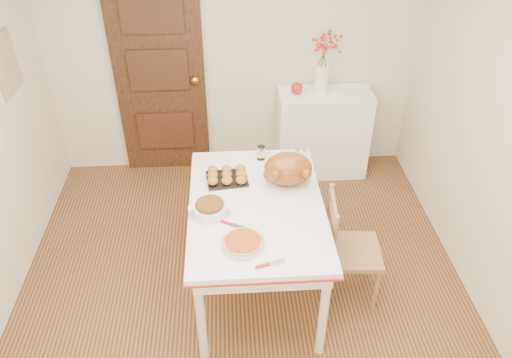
{
  "coord_description": "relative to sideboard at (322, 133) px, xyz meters",
  "views": [
    {
      "loc": [
        -0.07,
        -2.5,
        3.02
      ],
      "look_at": [
        0.11,
        0.26,
        1.02
      ],
      "focal_mm": 35.26,
      "sensor_mm": 36.0,
      "label": 1
    }
  ],
  "objects": [
    {
      "name": "door_back",
      "position": [
        -1.57,
        0.19,
        0.58
      ],
      "size": [
        0.85,
        0.06,
        2.06
      ],
      "primitive_type": "cube",
      "color": "black",
      "rests_on": "ground"
    },
    {
      "name": "sideboard",
      "position": [
        0.0,
        0.0,
        0.0
      ],
      "size": [
        0.89,
        0.4,
        0.89
      ],
      "primitive_type": "cube",
      "color": "white",
      "rests_on": "floor"
    },
    {
      "name": "stuffing_dish",
      "position": [
        -1.08,
        -1.66,
        0.45
      ],
      "size": [
        0.31,
        0.26,
        0.11
      ],
      "primitive_type": null,
      "rotation": [
        0.0,
        0.0,
        -0.11
      ],
      "color": "brown",
      "rests_on": "kitchen_table"
    },
    {
      "name": "pumpkin_pie",
      "position": [
        -0.87,
        -1.98,
        0.42
      ],
      "size": [
        0.35,
        0.35,
        0.06
      ],
      "primitive_type": "cylinder",
      "rotation": [
        0.0,
        0.0,
        -0.34
      ],
      "color": "#9B3C15",
      "rests_on": "kitchen_table"
    },
    {
      "name": "carving_knife",
      "position": [
        -0.92,
        -1.79,
        0.4
      ],
      "size": [
        0.23,
        0.16,
        0.01
      ],
      "primitive_type": null,
      "rotation": [
        0.0,
        0.0,
        -0.5
      ],
      "color": "silver",
      "rests_on": "kitchen_table"
    },
    {
      "name": "shaker_pair",
      "position": [
        -0.38,
        -1.03,
        0.44
      ],
      "size": [
        0.1,
        0.07,
        0.09
      ],
      "primitive_type": null,
      "rotation": [
        0.0,
        0.0,
        0.37
      ],
      "color": "white",
      "rests_on": "kitchen_table"
    },
    {
      "name": "floor",
      "position": [
        -0.87,
        -1.78,
        -0.45
      ],
      "size": [
        3.5,
        4.0,
        0.0
      ],
      "primitive_type": "cube",
      "color": "#43280F",
      "rests_on": "ground"
    },
    {
      "name": "rolls_tray",
      "position": [
        -0.96,
        -1.27,
        0.43
      ],
      "size": [
        0.32,
        0.26,
        0.08
      ],
      "primitive_type": null,
      "rotation": [
        0.0,
        0.0,
        0.11
      ],
      "color": "#B0681E",
      "rests_on": "kitchen_table"
    },
    {
      "name": "turkey_platter",
      "position": [
        -0.52,
        -1.36,
        0.52
      ],
      "size": [
        0.42,
        0.34,
        0.26
      ],
      "primitive_type": null,
      "rotation": [
        0.0,
        0.0,
        0.03
      ],
      "color": "brown",
      "rests_on": "kitchen_table"
    },
    {
      "name": "wall_back",
      "position": [
        -0.87,
        0.22,
        0.8
      ],
      "size": [
        3.5,
        0.0,
        2.5
      ],
      "primitive_type": "cube",
      "color": "beige",
      "rests_on": "ground"
    },
    {
      "name": "kitchen_table",
      "position": [
        -0.76,
        -1.57,
        -0.03
      ],
      "size": [
        0.95,
        1.39,
        0.84
      ],
      "primitive_type": null,
      "color": "white",
      "rests_on": "floor"
    },
    {
      "name": "photo_board",
      "position": [
        -2.6,
        -0.58,
        1.05
      ],
      "size": [
        0.03,
        0.35,
        0.45
      ],
      "primitive_type": "cube",
      "color": "tan",
      "rests_on": "ground"
    },
    {
      "name": "chair_oak",
      "position": [
        -0.06,
        -1.67,
        0.01
      ],
      "size": [
        0.44,
        0.44,
        0.91
      ],
      "primitive_type": null,
      "rotation": [
        0.0,
        0.0,
        1.49
      ],
      "color": "olive",
      "rests_on": "floor"
    },
    {
      "name": "apple",
      "position": [
        -0.28,
        0.0,
        0.5
      ],
      "size": [
        0.11,
        0.11,
        0.11
      ],
      "primitive_type": "sphere",
      "color": "#B31D16",
      "rests_on": "sideboard"
    },
    {
      "name": "pie_server",
      "position": [
        -0.72,
        -2.15,
        0.4
      ],
      "size": [
        0.2,
        0.1,
        0.01
      ],
      "primitive_type": null,
      "rotation": [
        0.0,
        0.0,
        0.27
      ],
      "color": "silver",
      "rests_on": "kitchen_table"
    },
    {
      "name": "drinking_glass",
      "position": [
        -0.69,
        -1.0,
        0.45
      ],
      "size": [
        0.08,
        0.08,
        0.11
      ],
      "primitive_type": "cylinder",
      "rotation": [
        0.0,
        0.0,
        -0.17
      ],
      "color": "white",
      "rests_on": "kitchen_table"
    },
    {
      "name": "berry_vase",
      "position": [
        -0.05,
        0.0,
        0.73
      ],
      "size": [
        0.3,
        0.3,
        0.58
      ],
      "primitive_type": null,
      "color": "white",
      "rests_on": "sideboard"
    }
  ]
}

